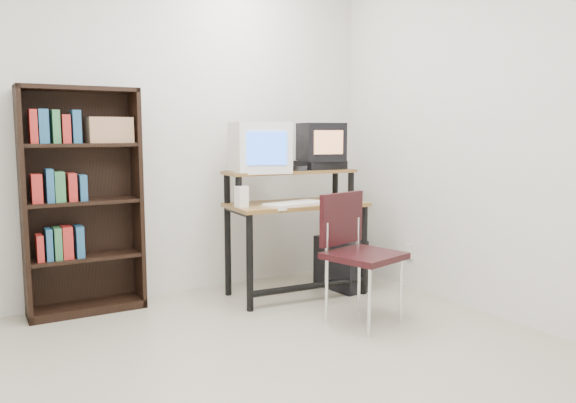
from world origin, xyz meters
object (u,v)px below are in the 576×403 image
crt_tv (321,142)px  bookshelf (82,197)px  computer_desk (295,211)px  pc_tower (340,264)px  crt_monitor (259,148)px  school_chair (356,244)px

crt_tv → bookshelf: size_ratio=0.24×
computer_desk → pc_tower: (0.40, -0.06, -0.46)m
crt_monitor → pc_tower: bearing=-4.1°
crt_tv → school_chair: bearing=-96.2°
crt_monitor → school_chair: size_ratio=0.56×
computer_desk → school_chair: computer_desk is taller
school_chair → bookshelf: bearing=128.0°
computer_desk → crt_monitor: (-0.25, 0.13, 0.49)m
crt_tv → school_chair: size_ratio=0.44×
school_chair → crt_tv: bearing=57.0°
pc_tower → crt_monitor: bearing=157.5°
school_chair → computer_desk: bearing=76.0°
bookshelf → computer_desk: bearing=-14.1°
computer_desk → crt_tv: crt_tv is taller
crt_tv → bookshelf: (-1.80, 0.33, -0.38)m
pc_tower → bookshelf: bookshelf is taller
crt_monitor → school_chair: bearing=-62.0°
pc_tower → school_chair: 0.87m
pc_tower → school_chair: bearing=-125.1°
school_chair → pc_tower: bearing=46.5°
crt_tv → pc_tower: size_ratio=0.85×
crt_monitor → bookshelf: 1.34m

